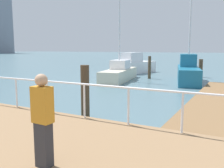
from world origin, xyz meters
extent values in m
plane|color=slate|center=(0.00, 20.00, 0.00)|extent=(300.00, 300.00, 0.00)
cube|color=olive|center=(2.90, 11.89, 0.09)|extent=(12.79, 2.00, 0.18)
cylinder|color=white|center=(-3.15, 12.10, 0.93)|extent=(0.06, 0.06, 1.05)
cylinder|color=white|center=(-3.15, 13.59, 0.93)|extent=(0.06, 0.06, 1.05)
cylinder|color=white|center=(-3.15, 15.07, 0.93)|extent=(0.06, 0.06, 1.05)
cylinder|color=white|center=(-3.15, 16.55, 0.93)|extent=(0.06, 0.06, 1.05)
cylinder|color=white|center=(-3.15, 18.04, 0.93)|extent=(0.06, 0.06, 1.05)
cylinder|color=brown|center=(13.52, 14.14, 0.80)|extent=(0.35, 0.35, 1.60)
cylinder|color=brown|center=(10.45, 17.79, 0.95)|extent=(0.25, 0.25, 1.89)
cylinder|color=#473826|center=(-1.98, 15.84, 0.97)|extent=(0.31, 0.31, 1.94)
cube|color=#1E6B8C|center=(9.61, 14.45, 0.58)|extent=(6.21, 2.85, 1.15)
cube|color=#1E6B8C|center=(10.59, 14.69, 1.62)|extent=(2.69, 1.72, 0.94)
cylinder|color=silver|center=(9.61, 14.45, 5.14)|extent=(0.12, 0.12, 7.98)
cube|color=white|center=(13.93, 20.66, 0.59)|extent=(6.06, 2.87, 1.18)
cube|color=white|center=(13.56, 20.74, 1.65)|extent=(2.29, 1.72, 0.95)
cube|color=beige|center=(8.11, 19.46, 0.45)|extent=(6.15, 2.63, 0.90)
cube|color=white|center=(8.44, 19.53, 1.25)|extent=(2.00, 1.55, 0.71)
cylinder|color=silver|center=(8.11, 19.46, 4.25)|extent=(0.12, 0.12, 6.71)
cube|color=#333338|center=(-6.13, 13.91, 0.81)|extent=(0.21, 0.29, 0.82)
cube|color=orange|center=(-6.13, 13.91, 1.55)|extent=(0.23, 0.37, 0.65)
sphere|color=tan|center=(-6.13, 13.91, 1.98)|extent=(0.22, 0.22, 0.22)
camera|label=1|loc=(-9.29, 10.83, 2.53)|focal=39.58mm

